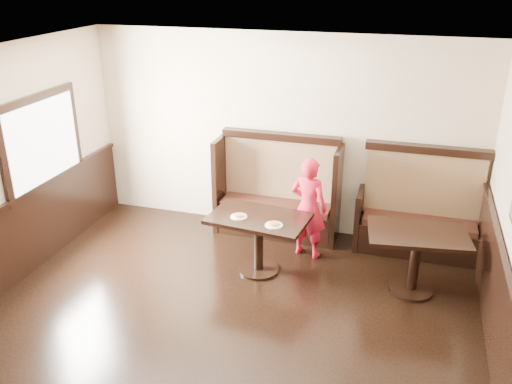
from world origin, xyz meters
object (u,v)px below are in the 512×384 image
at_px(table_neighbor, 416,247).
at_px(table_main, 259,229).
at_px(booth_neighbor, 419,218).
at_px(booth_main, 278,198).
at_px(child, 308,208).

bearing_deg(table_neighbor, table_main, 174.67).
height_order(booth_neighbor, table_main, booth_neighbor).
relative_size(booth_neighbor, table_main, 1.30).
bearing_deg(table_neighbor, booth_neighbor, 80.42).
bearing_deg(booth_neighbor, table_main, -149.36).
height_order(table_main, table_neighbor, table_neighbor).
distance_m(booth_neighbor, table_main, 2.21).
xyz_separation_m(booth_main, child, (0.55, -0.54, 0.16)).
bearing_deg(table_neighbor, booth_main, 143.53).
relative_size(table_main, table_neighbor, 1.04).
bearing_deg(child, table_main, 61.37).
bearing_deg(child, booth_main, -32.62).
xyz_separation_m(table_main, child, (0.50, 0.58, 0.10)).
distance_m(booth_neighbor, child, 1.52).
bearing_deg(booth_main, child, -44.74).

